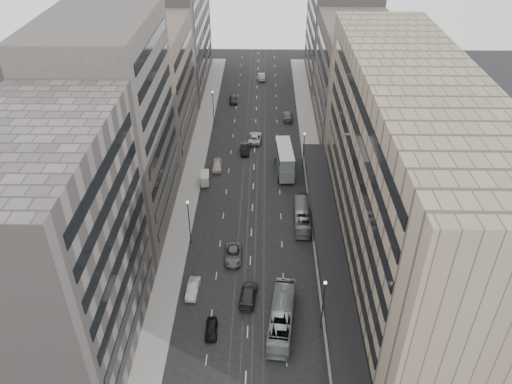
# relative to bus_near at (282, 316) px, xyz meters

# --- Properties ---
(ground) EXTENTS (220.00, 220.00, 0.00)m
(ground) POSITION_rel_bus_near_xyz_m (-4.50, 4.78, -1.69)
(ground) COLOR black
(ground) RESTS_ON ground
(sidewalk_right) EXTENTS (4.00, 125.00, 0.15)m
(sidewalk_right) POSITION_rel_bus_near_xyz_m (7.50, 42.28, -1.61)
(sidewalk_right) COLOR gray
(sidewalk_right) RESTS_ON ground
(sidewalk_left) EXTENTS (4.00, 125.00, 0.15)m
(sidewalk_left) POSITION_rel_bus_near_xyz_m (-16.50, 42.28, -1.61)
(sidewalk_left) COLOR gray
(sidewalk_left) RESTS_ON ground
(department_store) EXTENTS (19.20, 60.00, 30.00)m
(department_store) POSITION_rel_bus_near_xyz_m (16.96, 12.78, 13.26)
(department_store) COLOR gray
(department_store) RESTS_ON ground
(building_right_mid) EXTENTS (15.00, 28.00, 24.00)m
(building_right_mid) POSITION_rel_bus_near_xyz_m (17.00, 56.78, 10.31)
(building_right_mid) COLOR #44403B
(building_right_mid) RESTS_ON ground
(building_right_far) EXTENTS (15.00, 32.00, 28.00)m
(building_right_far) POSITION_rel_bus_near_xyz_m (17.00, 86.78, 12.31)
(building_right_far) COLOR slate
(building_right_far) RESTS_ON ground
(building_left_a) EXTENTS (15.00, 28.00, 30.00)m
(building_left_a) POSITION_rel_bus_near_xyz_m (-26.00, -3.22, 13.31)
(building_left_a) COLOR slate
(building_left_a) RESTS_ON ground
(building_left_b) EXTENTS (15.00, 26.00, 34.00)m
(building_left_b) POSITION_rel_bus_near_xyz_m (-26.00, 23.78, 15.31)
(building_left_b) COLOR #44403B
(building_left_b) RESTS_ON ground
(building_left_c) EXTENTS (15.00, 28.00, 25.00)m
(building_left_c) POSITION_rel_bus_near_xyz_m (-26.00, 50.78, 10.81)
(building_left_c) COLOR #695B52
(building_left_c) RESTS_ON ground
(building_left_d) EXTENTS (15.00, 38.00, 28.00)m
(building_left_d) POSITION_rel_bus_near_xyz_m (-26.00, 83.78, 12.31)
(building_left_d) COLOR slate
(building_left_d) RESTS_ON ground
(lamp_right_near) EXTENTS (0.44, 0.44, 8.32)m
(lamp_right_near) POSITION_rel_bus_near_xyz_m (5.20, -0.22, 3.52)
(lamp_right_near) COLOR #262628
(lamp_right_near) RESTS_ON ground
(lamp_right_far) EXTENTS (0.44, 0.44, 8.32)m
(lamp_right_far) POSITION_rel_bus_near_xyz_m (5.20, 39.78, 3.52)
(lamp_right_far) COLOR #262628
(lamp_right_far) RESTS_ON ground
(lamp_left_near) EXTENTS (0.44, 0.44, 8.32)m
(lamp_left_near) POSITION_rel_bus_near_xyz_m (-14.20, 16.78, 3.52)
(lamp_left_near) COLOR #262628
(lamp_left_near) RESTS_ON ground
(lamp_left_far) EXTENTS (0.44, 0.44, 8.32)m
(lamp_left_far) POSITION_rel_bus_near_xyz_m (-14.20, 59.78, 3.52)
(lamp_left_far) COLOR #262628
(lamp_left_far) RESTS_ON ground
(bus_near) EXTENTS (4.25, 12.37, 3.38)m
(bus_near) POSITION_rel_bus_near_xyz_m (0.00, 0.00, 0.00)
(bus_near) COLOR gray
(bus_near) RESTS_ON ground
(bus_far) EXTENTS (2.79, 10.68, 2.96)m
(bus_far) POSITION_rel_bus_near_xyz_m (4.00, 22.69, -0.21)
(bus_far) COLOR gray
(bus_far) RESTS_ON ground
(double_decker) EXTENTS (3.71, 10.25, 5.51)m
(double_decker) POSITION_rel_bus_near_xyz_m (1.50, 38.85, 1.29)
(double_decker) COLOR slate
(double_decker) RESTS_ON ground
(panel_van) EXTENTS (2.00, 3.67, 2.23)m
(panel_van) POSITION_rel_bus_near_xyz_m (-13.70, 34.50, -0.46)
(panel_van) COLOR #B9B5A7
(panel_van) RESTS_ON ground
(sedan_0) EXTENTS (1.69, 3.94, 1.32)m
(sedan_0) POSITION_rel_bus_near_xyz_m (-9.23, -1.36, -1.03)
(sedan_0) COLOR black
(sedan_0) RESTS_ON ground
(sedan_1) EXTENTS (1.85, 4.63, 1.50)m
(sedan_1) POSITION_rel_bus_near_xyz_m (-12.51, 5.84, -0.94)
(sedan_1) COLOR #B6B6B2
(sedan_1) RESTS_ON ground
(sedan_2) EXTENTS (2.73, 5.62, 1.54)m
(sedan_2) POSITION_rel_bus_near_xyz_m (-7.16, 13.23, -0.92)
(sedan_2) COLOR #5B5C5E
(sedan_2) RESTS_ON ground
(sedan_3) EXTENTS (2.91, 5.85, 1.63)m
(sedan_3) POSITION_rel_bus_near_xyz_m (-4.56, 4.79, -0.87)
(sedan_3) COLOR #262729
(sedan_3) RESTS_ON ground
(sedan_4) EXTENTS (2.19, 4.92, 1.64)m
(sedan_4) POSITION_rel_bus_near_xyz_m (-11.89, 39.98, -0.87)
(sedan_4) COLOR beige
(sedan_4) RESTS_ON ground
(sedan_5) EXTENTS (2.02, 5.09, 1.65)m
(sedan_5) POSITION_rel_bus_near_xyz_m (-6.59, 46.85, -0.86)
(sedan_5) COLOR black
(sedan_5) RESTS_ON ground
(sedan_6) EXTENTS (3.16, 6.13, 1.65)m
(sedan_6) POSITION_rel_bus_near_xyz_m (-4.53, 51.90, -0.86)
(sedan_6) COLOR beige
(sedan_6) RESTS_ON ground
(sedan_7) EXTENTS (2.30, 5.55, 1.60)m
(sedan_7) POSITION_rel_bus_near_xyz_m (3.00, 63.03, -0.89)
(sedan_7) COLOR slate
(sedan_7) RESTS_ON ground
(sedan_8) EXTENTS (2.38, 5.06, 1.68)m
(sedan_8) POSITION_rel_bus_near_xyz_m (-10.36, 72.65, -0.85)
(sedan_8) COLOR #2B2B2E
(sedan_8) RESTS_ON ground
(sedan_9) EXTENTS (2.06, 5.27, 1.71)m
(sedan_9) POSITION_rel_bus_near_xyz_m (-3.37, 88.42, -0.83)
(sedan_9) COLOR #A59E89
(sedan_9) RESTS_ON ground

